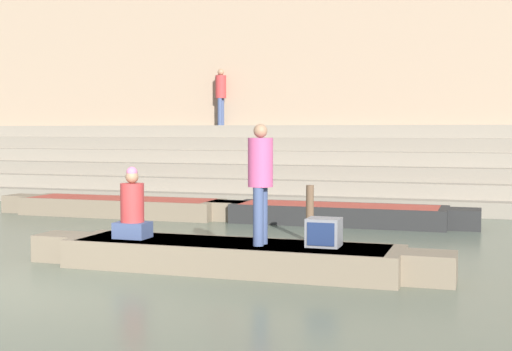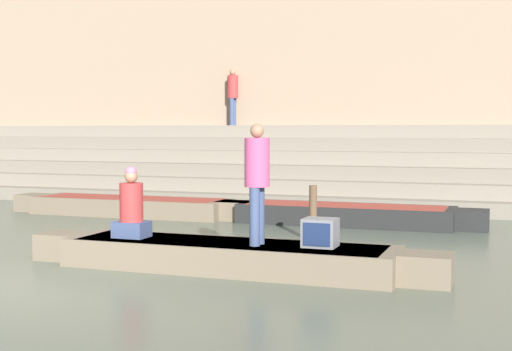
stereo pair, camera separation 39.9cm
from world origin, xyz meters
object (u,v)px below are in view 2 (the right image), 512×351
at_px(person_rowing, 131,209).
at_px(person_on_steps, 233,93).
at_px(mooring_post, 313,214).
at_px(moored_boat_shore, 131,206).
at_px(rowboat_main, 228,255).
at_px(person_standing, 257,176).
at_px(tv_set, 320,233).
at_px(moored_boat_distant, 345,214).

relative_size(person_rowing, person_on_steps, 0.63).
bearing_deg(mooring_post, moored_boat_shore, 154.45).
xyz_separation_m(rowboat_main, moored_boat_shore, (-4.76, 5.48, 0.00)).
xyz_separation_m(rowboat_main, person_rowing, (-1.55, -0.06, 0.62)).
bearing_deg(person_rowing, mooring_post, 57.58).
bearing_deg(mooring_post, person_standing, -89.60).
distance_m(person_rowing, tv_set, 2.93).
xyz_separation_m(moored_boat_distant, mooring_post, (-0.01, -2.59, 0.29)).
height_order(person_rowing, mooring_post, person_rowing).
distance_m(moored_boat_distant, mooring_post, 2.61).
height_order(rowboat_main, tv_set, tv_set).
height_order(rowboat_main, mooring_post, mooring_post).
distance_m(rowboat_main, mooring_post, 3.03).
distance_m(moored_boat_shore, mooring_post, 5.80).
xyz_separation_m(tv_set, mooring_post, (-0.91, 2.93, -0.09)).
relative_size(person_standing, person_on_steps, 1.01).
distance_m(tv_set, moored_boat_distant, 5.60).
xyz_separation_m(rowboat_main, mooring_post, (0.46, 2.98, 0.30)).
relative_size(moored_boat_shore, mooring_post, 6.05).
xyz_separation_m(person_rowing, person_on_steps, (-2.61, 10.69, 2.33)).
xyz_separation_m(rowboat_main, moored_boat_distant, (0.47, 5.57, 0.00)).
distance_m(moored_boat_shore, moored_boat_distant, 5.23).
distance_m(mooring_post, person_on_steps, 9.32).
bearing_deg(moored_boat_distant, moored_boat_shore, 178.61).
xyz_separation_m(rowboat_main, person_standing, (0.48, -0.09, 1.18)).
bearing_deg(tv_set, moored_boat_distant, 102.64).
bearing_deg(person_standing, person_on_steps, 125.10).
bearing_deg(person_standing, rowboat_main, -178.36).
bearing_deg(tv_set, person_rowing, -174.37).
bearing_deg(moored_boat_shore, person_rowing, -64.34).
distance_m(person_rowing, moored_boat_distant, 6.01).
bearing_deg(moored_boat_distant, person_on_steps, 130.10).
height_order(person_standing, tv_set, person_standing).
distance_m(rowboat_main, tv_set, 1.42).
height_order(moored_boat_shore, mooring_post, mooring_post).
xyz_separation_m(rowboat_main, tv_set, (1.37, 0.06, 0.39)).
distance_m(person_standing, person_rowing, 2.11).
xyz_separation_m(tv_set, person_on_steps, (-5.53, 10.57, 2.56)).
xyz_separation_m(moored_boat_distant, person_on_steps, (-4.63, 5.06, 2.95)).
distance_m(person_standing, person_on_steps, 11.81).
bearing_deg(rowboat_main, moored_boat_shore, 133.70).
height_order(tv_set, mooring_post, mooring_post).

